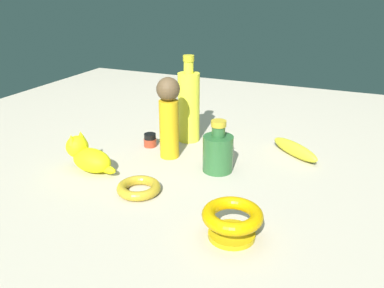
# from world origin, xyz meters

# --- Properties ---
(ground) EXTENTS (2.00, 2.00, 0.00)m
(ground) POSITION_xyz_m (0.00, 0.00, 0.00)
(ground) COLOR #BCB29E
(bottle_short) EXTENTS (0.08, 0.08, 0.14)m
(bottle_short) POSITION_xyz_m (0.02, -0.06, 0.05)
(bottle_short) COLOR #2C6231
(bottle_short) RESTS_ON ground
(bangle) EXTENTS (0.10, 0.10, 0.02)m
(bangle) POSITION_xyz_m (-0.16, 0.07, 0.01)
(bangle) COLOR gold
(bangle) RESTS_ON ground
(bottle_tall) EXTENTS (0.06, 0.06, 0.26)m
(bottle_tall) POSITION_xyz_m (0.19, 0.09, 0.11)
(bottle_tall) COLOR #F3F137
(bottle_tall) RESTS_ON ground
(banana) EXTENTS (0.14, 0.16, 0.04)m
(banana) POSITION_xyz_m (0.20, -0.23, 0.02)
(banana) COLOR yellow
(banana) RESTS_ON ground
(person_figure_adult) EXTENTS (0.07, 0.07, 0.22)m
(person_figure_adult) POSITION_xyz_m (0.06, 0.09, 0.12)
(person_figure_adult) COLOR gold
(person_figure_adult) RESTS_ON ground
(bowl) EXTENTS (0.12, 0.12, 0.06)m
(bowl) POSITION_xyz_m (-0.24, -0.18, 0.04)
(bowl) COLOR gold
(bowl) RESTS_ON ground
(nail_polish_jar) EXTENTS (0.04, 0.04, 0.04)m
(nail_polish_jar) POSITION_xyz_m (0.10, 0.18, 0.02)
(nail_polish_jar) COLOR #A53721
(nail_polish_jar) RESTS_ON ground
(cat_figurine) EXTENTS (0.08, 0.16, 0.09)m
(cat_figurine) POSITION_xyz_m (-0.10, 0.25, 0.04)
(cat_figurine) COLOR #F9F612
(cat_figurine) RESTS_ON ground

